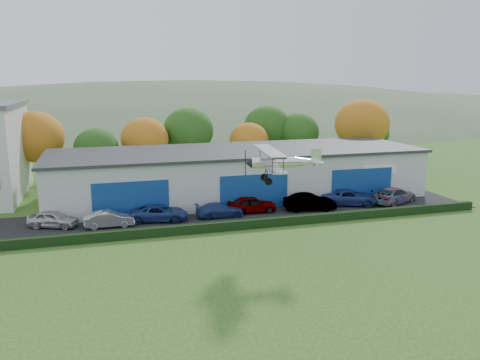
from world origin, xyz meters
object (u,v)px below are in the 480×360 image
object	(u,v)px
car_3	(220,210)
car_7	(394,195)
hangar	(238,173)
car_5	(310,202)
car_2	(159,213)
car_4	(252,204)
car_6	(350,197)
car_1	(109,219)
car_0	(53,219)
biplane	(280,161)

from	to	relation	value
car_3	car_7	size ratio (longest dim) A/B	0.80
hangar	car_5	distance (m)	9.58
car_5	car_2	bearing A→B (deg)	97.02
car_2	car_7	bearing A→B (deg)	-80.24
car_4	car_2	bearing A→B (deg)	94.90
car_2	car_6	xyz separation A→B (m)	(19.69, 0.36, 0.07)
car_1	car_4	xyz separation A→B (m)	(13.51, 1.01, 0.10)
car_0	car_7	bearing A→B (deg)	-69.86
car_4	car_6	distance (m)	10.63
car_0	car_2	size ratio (longest dim) A/B	0.83
car_0	car_7	xyz separation A→B (m)	(33.80, -0.83, 0.08)
car_1	car_7	size ratio (longest dim) A/B	0.76
car_4	car_0	bearing A→B (deg)	92.14
hangar	car_0	bearing A→B (deg)	-160.10
car_1	car_7	bearing A→B (deg)	-89.85
car_5	car_3	bearing A→B (deg)	97.60
car_6	biplane	size ratio (longest dim) A/B	0.85
car_1	car_0	bearing A→B (deg)	74.86
car_6	car_7	world-z (taller)	car_7
car_2	hangar	bearing A→B (deg)	-42.14
car_1	car_6	distance (m)	24.16
car_0	biplane	size ratio (longest dim) A/B	0.64
car_3	car_4	bearing A→B (deg)	-80.37
car_7	car_0	bearing A→B (deg)	64.21
car_0	car_3	distance (m)	14.89
car_2	car_3	world-z (taller)	car_2
car_0	car_3	size ratio (longest dim) A/B	0.96
car_1	car_4	size ratio (longest dim) A/B	0.91
car_4	car_7	xyz separation A→B (m)	(15.54, -0.61, 0.02)
car_4	car_7	bearing A→B (deg)	-89.43
car_0	car_6	world-z (taller)	car_6
car_2	biplane	size ratio (longest dim) A/B	0.78
car_5	hangar	bearing A→B (deg)	42.49
car_3	car_6	distance (m)	14.04
car_0	car_5	xyz separation A→B (m)	(24.02, -1.03, 0.09)
car_1	biplane	size ratio (longest dim) A/B	0.63
car_7	car_1	bearing A→B (deg)	66.41
car_3	hangar	bearing A→B (deg)	-27.85
car_0	car_4	size ratio (longest dim) A/B	0.92
car_1	biplane	bearing A→B (deg)	-125.33
car_6	car_7	xyz separation A→B (m)	(4.91, -0.64, 0.03)
car_4	biplane	bearing A→B (deg)	177.71
car_5	car_6	xyz separation A→B (m)	(4.87, 0.85, -0.04)
car_7	biplane	xyz separation A→B (m)	(-16.41, -9.15, 5.88)
car_3	car_6	size ratio (longest dim) A/B	0.79
biplane	car_2	bearing A→B (deg)	138.37
car_3	biplane	bearing A→B (deg)	-165.14
car_0	car_6	xyz separation A→B (m)	(28.90, -0.19, 0.05)
car_3	car_6	bearing A→B (deg)	-87.93
car_4	car_5	xyz separation A→B (m)	(5.76, -0.82, 0.03)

